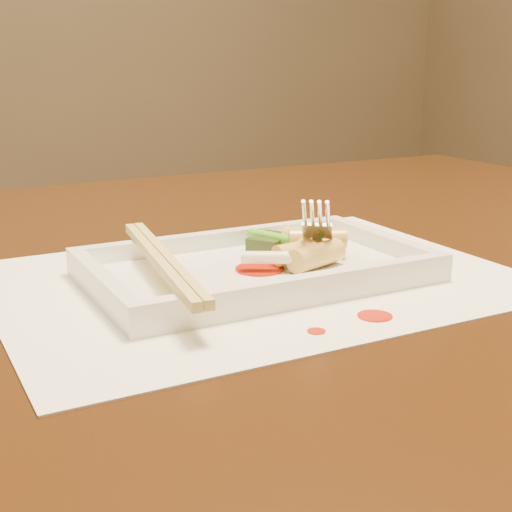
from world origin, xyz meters
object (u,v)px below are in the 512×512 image
plate_base (256,273)px  chopstick_a (157,260)px  table (169,378)px  placemat (256,279)px  fork (320,166)px

plate_base → chopstick_a: size_ratio=1.18×
table → chopstick_a: 0.15m
placemat → fork: bearing=14.4°
placemat → plate_base: (-0.00, -0.00, 0.00)m
chopstick_a → fork: (0.15, 0.02, 0.06)m
table → fork: fork is taller
plate_base → chopstick_a: 0.08m
chopstick_a → fork: 0.16m
table → chopstick_a: bearing=-114.4°
table → plate_base: plate_base is taller
plate_base → chopstick_a: bearing=180.0°
table → plate_base: (0.05, -0.07, 0.11)m
plate_base → placemat: bearing=45.0°
placemat → fork: size_ratio=2.86×
placemat → fork: (0.07, 0.02, 0.08)m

